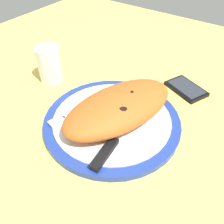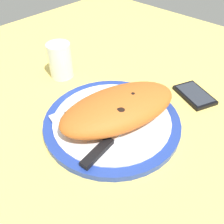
{
  "view_description": "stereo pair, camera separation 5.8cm",
  "coord_description": "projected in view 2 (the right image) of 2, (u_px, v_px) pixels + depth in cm",
  "views": [
    {
      "loc": [
        35.26,
        25.0,
        42.03
      ],
      "look_at": [
        0.0,
        0.0,
        3.85
      ],
      "focal_mm": 39.75,
      "sensor_mm": 36.0,
      "label": 1
    },
    {
      "loc": [
        31.62,
        29.47,
        42.03
      ],
      "look_at": [
        0.0,
        0.0,
        3.85
      ],
      "focal_mm": 39.75,
      "sensor_mm": 36.0,
      "label": 2
    }
  ],
  "objects": [
    {
      "name": "fork",
      "position": [
        78.0,
        108.0,
        0.61
      ],
      "size": [
        17.69,
        6.01,
        0.4
      ],
      "color": "silver",
      "rests_on": "plate"
    },
    {
      "name": "calzone",
      "position": [
        119.0,
        108.0,
        0.57
      ],
      "size": [
        31.74,
        21.97,
        6.7
      ],
      "color": "#C16023",
      "rests_on": "plate"
    },
    {
      "name": "ground_plane",
      "position": [
        112.0,
        128.0,
        0.61
      ],
      "size": [
        150.0,
        150.0,
        3.0
      ],
      "primitive_type": "cube",
      "color": "#EACC60"
    },
    {
      "name": "smartphone",
      "position": [
        195.0,
        95.0,
        0.68
      ],
      "size": [
        10.71,
        12.85,
        1.16
      ],
      "color": "black",
      "rests_on": "ground_plane"
    },
    {
      "name": "plate",
      "position": [
        112.0,
        121.0,
        0.6
      ],
      "size": [
        32.67,
        32.67,
        1.85
      ],
      "color": "#233D99",
      "rests_on": "ground_plane"
    },
    {
      "name": "water_glass",
      "position": [
        61.0,
        63.0,
        0.73
      ],
      "size": [
        6.81,
        6.81,
        10.4
      ],
      "color": "silver",
      "rests_on": "ground_plane"
    },
    {
      "name": "knife",
      "position": [
        106.0,
        144.0,
        0.52
      ],
      "size": [
        21.15,
        4.17,
        1.2
      ],
      "color": "silver",
      "rests_on": "plate"
    }
  ]
}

